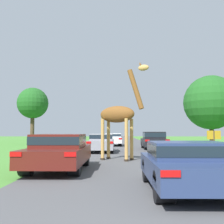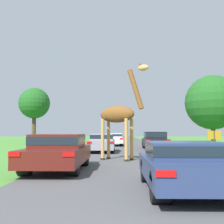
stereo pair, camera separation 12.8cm
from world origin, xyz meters
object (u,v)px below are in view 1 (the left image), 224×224
sign_post (214,139)px  car_far_ahead (154,140)px  car_queue_left (59,151)px  tree_centre_back (33,103)px  tree_left_edge (211,103)px  car_verge_right (113,139)px  car_lead_maroon (188,164)px  giraffe_near_road (119,116)px  car_queue_right (101,142)px

sign_post → car_far_ahead: bearing=101.7°
car_queue_left → tree_centre_back: 24.28m
car_far_ahead → tree_left_edge: size_ratio=0.54×
car_verge_right → tree_centre_back: size_ratio=0.66×
car_far_ahead → car_verge_right: size_ratio=0.91×
car_lead_maroon → tree_left_edge: size_ratio=0.55×
giraffe_near_road → tree_centre_back: (-10.18, 18.92, 2.52)m
car_queue_left → tree_centre_back: bearing=109.2°
sign_post → giraffe_near_road: bearing=-178.3°
tree_centre_back → car_far_ahead: bearing=-36.5°
car_queue_right → tree_left_edge: bearing=41.8°
car_far_ahead → tree_left_edge: tree_left_edge is taller
car_lead_maroon → tree_centre_back: bearing=114.3°
car_verge_right → tree_centre_back: 11.42m
car_queue_right → car_queue_left: bearing=-96.7°
tree_left_edge → tree_centre_back: tree_left_edge is taller
car_far_ahead → car_verge_right: (-3.48, 5.32, -0.05)m
giraffe_near_road → car_queue_right: bearing=-140.0°
giraffe_near_road → car_lead_maroon: bearing=40.6°
giraffe_near_road → car_queue_left: 4.61m
car_far_ahead → tree_left_edge: (7.00, 6.55, 3.80)m
car_lead_maroon → car_queue_left: bearing=137.5°
car_queue_right → car_queue_left: 9.44m
giraffe_near_road → tree_centre_back: 21.64m
car_verge_right → tree_left_edge: (10.48, 1.23, 3.85)m
car_queue_right → tree_centre_back: tree_centre_back is taller
car_queue_right → car_queue_left: size_ratio=0.91×
tree_centre_back → sign_post: 24.35m
car_queue_right → car_verge_right: 8.82m
car_queue_right → sign_post: sign_post is taller
car_far_ahead → tree_centre_back: (-13.17, 9.76, 4.05)m
giraffe_near_road → car_verge_right: size_ratio=1.12×
car_queue_left → sign_post: 8.14m
giraffe_near_road → tree_left_edge: size_ratio=0.66×
giraffe_near_road → sign_post: 5.02m
car_queue_right → car_queue_left: (-1.11, -9.37, 0.05)m
giraffe_near_road → car_queue_left: giraffe_near_road is taller
tree_left_edge → car_queue_right: bearing=-138.2°
car_lead_maroon → car_far_ahead: (1.36, 16.46, 0.09)m
car_queue_right → sign_post: (6.07, -5.54, 0.36)m
car_queue_left → car_far_ahead: bearing=67.6°
giraffe_near_road → tree_left_edge: 18.76m
giraffe_near_road → car_lead_maroon: 7.65m
tree_left_edge → sign_post: size_ratio=4.97×
car_queue_right → tree_centre_back: bearing=124.1°
giraffe_near_road → tree_centre_back: tree_centre_back is taller
giraffe_near_road → car_queue_right: size_ratio=1.15×
giraffe_near_road → car_queue_right: (-1.20, 5.68, -1.58)m
car_lead_maroon → car_queue_right: car_queue_right is taller
giraffe_near_road → tree_left_edge: tree_left_edge is taller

